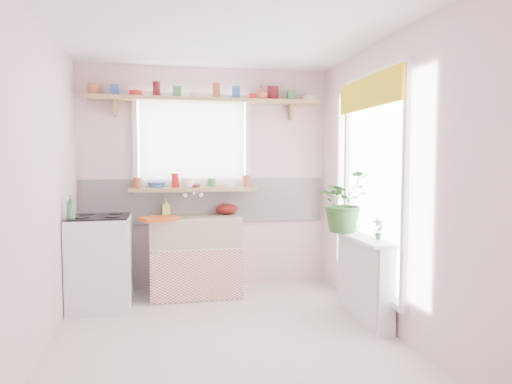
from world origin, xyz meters
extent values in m
plane|color=silver|center=(0.00, 0.00, 0.00)|extent=(3.20, 3.20, 0.00)
plane|color=white|center=(0.00, 0.00, 2.50)|extent=(3.20, 3.20, 0.00)
plane|color=beige|center=(0.00, 1.60, 1.25)|extent=(2.80, 0.00, 2.80)
plane|color=beige|center=(0.00, -1.60, 1.25)|extent=(2.80, 0.00, 2.80)
plane|color=beige|center=(-1.40, 0.00, 1.25)|extent=(0.00, 3.20, 3.20)
plane|color=beige|center=(1.40, 0.00, 1.25)|extent=(0.00, 3.20, 3.20)
cube|color=white|center=(0.00, 1.59, 1.00)|extent=(2.74, 0.03, 0.50)
cube|color=pink|center=(0.00, 1.58, 0.80)|extent=(2.74, 0.02, 0.12)
cube|color=white|center=(-0.15, 1.60, 1.65)|extent=(1.20, 0.01, 1.00)
cube|color=white|center=(-0.15, 1.53, 1.65)|extent=(1.15, 0.02, 0.95)
cube|color=white|center=(1.40, 0.20, 1.25)|extent=(0.01, 1.10, 1.90)
cube|color=gold|center=(1.31, 0.20, 2.06)|extent=(0.03, 1.20, 0.28)
cube|color=white|center=(-0.15, 1.30, 0.28)|extent=(0.85, 0.55, 0.55)
cube|color=#CB493B|center=(-0.15, 1.02, 0.28)|extent=(0.95, 0.02, 0.53)
cube|color=beige|center=(-0.15, 1.30, 0.70)|extent=(0.95, 0.55, 0.30)
cylinder|color=silver|center=(-0.15, 1.55, 1.10)|extent=(0.03, 0.22, 0.03)
cube|color=white|center=(-1.10, 1.05, 0.45)|extent=(0.58, 0.58, 0.90)
cube|color=black|center=(-1.10, 1.05, 0.91)|extent=(0.56, 0.56, 0.02)
cylinder|color=black|center=(-1.24, 0.91, 0.92)|extent=(0.14, 0.14, 0.01)
cylinder|color=black|center=(-0.96, 0.91, 0.92)|extent=(0.14, 0.14, 0.01)
cylinder|color=black|center=(-1.24, 1.19, 0.92)|extent=(0.14, 0.14, 0.01)
cylinder|color=black|center=(-0.96, 1.19, 0.92)|extent=(0.14, 0.14, 0.01)
cube|color=white|center=(1.30, 0.20, 0.38)|extent=(0.15, 0.90, 0.75)
cube|color=white|center=(1.27, 0.20, 0.76)|extent=(0.22, 0.95, 0.03)
cube|color=tan|center=(-0.15, 1.48, 1.14)|extent=(1.40, 0.22, 0.04)
cube|color=tan|center=(0.00, 1.47, 2.12)|extent=(2.52, 0.24, 0.04)
cylinder|color=#A55133|center=(-1.18, 1.47, 2.20)|extent=(0.11, 0.11, 0.12)
cylinder|color=#3359A5|center=(-0.97, 1.47, 2.20)|extent=(0.11, 0.11, 0.12)
cylinder|color=red|center=(-0.75, 1.47, 2.17)|extent=(0.11, 0.11, 0.06)
cylinder|color=#590F14|center=(-0.54, 1.47, 2.20)|extent=(0.11, 0.11, 0.12)
cylinder|color=#3F7F4C|center=(-0.32, 1.47, 2.20)|extent=(0.11, 0.11, 0.12)
cylinder|color=silver|center=(-0.11, 1.47, 2.17)|extent=(0.11, 0.11, 0.06)
cylinder|color=#A55133|center=(0.11, 1.47, 2.20)|extent=(0.11, 0.11, 0.12)
cylinder|color=#3359A5|center=(0.32, 1.47, 2.20)|extent=(0.11, 0.11, 0.12)
cylinder|color=red|center=(0.54, 1.47, 2.17)|extent=(0.11, 0.11, 0.06)
cylinder|color=#590F14|center=(0.75, 1.47, 2.20)|extent=(0.11, 0.11, 0.12)
cylinder|color=#3F7F4C|center=(0.97, 1.47, 2.20)|extent=(0.11, 0.11, 0.12)
cylinder|color=silver|center=(1.18, 1.47, 2.17)|extent=(0.11, 0.11, 0.06)
cylinder|color=#A55133|center=(-0.77, 1.48, 1.22)|extent=(0.11, 0.11, 0.12)
cylinder|color=#3359A5|center=(-0.56, 1.48, 1.22)|extent=(0.11, 0.11, 0.12)
cylinder|color=red|center=(-0.36, 1.48, 1.19)|extent=(0.11, 0.11, 0.06)
cylinder|color=#590F14|center=(-0.15, 1.48, 1.22)|extent=(0.11, 0.11, 0.12)
cylinder|color=#3F7F4C|center=(0.06, 1.48, 1.22)|extent=(0.11, 0.11, 0.12)
cylinder|color=silver|center=(0.26, 1.48, 1.19)|extent=(0.11, 0.11, 0.06)
cylinder|color=#A55133|center=(0.47, 1.48, 1.22)|extent=(0.11, 0.11, 0.12)
cube|color=#CD4212|center=(-0.53, 1.10, 0.87)|extent=(0.42, 0.38, 0.03)
ellipsoid|color=#5F1210|center=(0.22, 1.50, 0.91)|extent=(0.31, 0.31, 0.12)
imported|color=#2C5A24|center=(1.21, 0.48, 1.07)|extent=(0.65, 0.61, 0.58)
imported|color=silver|center=(1.33, 0.60, 0.81)|extent=(0.27, 0.27, 0.06)
imported|color=#28652A|center=(1.33, 0.01, 0.87)|extent=(0.11, 0.08, 0.19)
imported|color=#D3CA5D|center=(-0.45, 1.50, 0.95)|extent=(0.09, 0.09, 0.19)
imported|color=white|center=(-0.22, 1.42, 1.21)|extent=(0.14, 0.14, 0.10)
imported|color=#2F4C98|center=(-0.55, 1.54, 1.19)|extent=(0.25, 0.25, 0.06)
imported|color=#A74D33|center=(0.60, 1.41, 2.22)|extent=(0.19, 0.19, 0.15)
imported|color=#3E7D48|center=(-1.32, 0.83, 1.03)|extent=(0.12, 0.12, 0.23)
sphere|color=orange|center=(1.33, 0.60, 0.86)|extent=(0.08, 0.08, 0.08)
sphere|color=orange|center=(1.39, 0.63, 0.86)|extent=(0.08, 0.08, 0.08)
sphere|color=orange|center=(1.28, 0.62, 0.86)|extent=(0.08, 0.08, 0.08)
cylinder|color=yellow|center=(1.35, 0.55, 0.87)|extent=(0.18, 0.04, 0.10)
camera|label=1|loc=(-0.49, -3.60, 1.46)|focal=32.00mm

